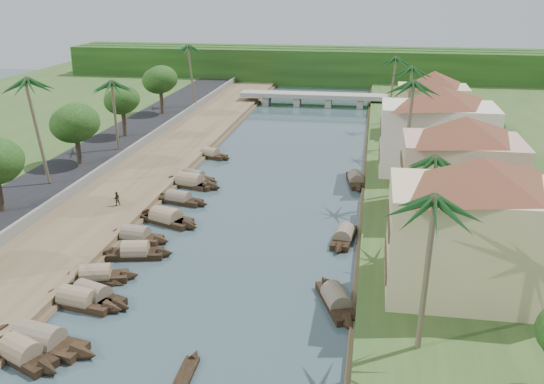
% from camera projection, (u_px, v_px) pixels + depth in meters
% --- Properties ---
extents(ground, '(220.00, 220.00, 0.00)m').
position_uv_depth(ground, '(223.00, 274.00, 49.70)').
color(ground, '#33474D').
rests_on(ground, ground).
extents(left_bank, '(10.00, 180.00, 0.80)m').
position_uv_depth(left_bank, '(131.00, 183.00, 70.69)').
color(left_bank, brown).
rests_on(left_bank, ground).
extents(right_bank, '(16.00, 180.00, 1.20)m').
position_uv_depth(right_bank, '(439.00, 199.00, 65.15)').
color(right_bank, '#2B4C1E').
rests_on(right_bank, ground).
extents(road, '(8.00, 180.00, 1.40)m').
position_uv_depth(road, '(63.00, 177.00, 71.92)').
color(road, black).
rests_on(road, ground).
extents(retaining_wall, '(0.40, 180.00, 1.10)m').
position_uv_depth(retaining_wall, '(96.00, 174.00, 71.03)').
color(retaining_wall, slate).
rests_on(retaining_wall, left_bank).
extents(treeline, '(120.00, 14.00, 8.00)m').
position_uv_depth(treeline, '(326.00, 66.00, 141.49)').
color(treeline, '#17340E').
rests_on(treeline, ground).
extents(bridge, '(28.00, 4.00, 2.40)m').
position_uv_depth(bridge, '(313.00, 97.00, 116.17)').
color(bridge, gray).
rests_on(bridge, ground).
extents(building_near, '(14.85, 14.85, 10.20)m').
position_uv_depth(building_near, '(475.00, 226.00, 42.76)').
color(building_near, beige).
rests_on(building_near, right_bank).
extents(building_mid, '(14.11, 14.11, 9.70)m').
position_uv_depth(building_mid, '(461.00, 166.00, 57.59)').
color(building_mid, '#CDA691').
rests_on(building_mid, right_bank).
extents(building_far, '(15.59, 15.59, 10.20)m').
position_uv_depth(building_far, '(437.00, 129.00, 70.70)').
color(building_far, beige).
rests_on(building_far, right_bank).
extents(building_distant, '(12.62, 12.62, 9.20)m').
position_uv_depth(building_distant, '(432.00, 102.00, 89.33)').
color(building_distant, beige).
rests_on(building_distant, right_bank).
extents(sampan_0, '(9.46, 3.64, 2.41)m').
position_uv_depth(sampan_0, '(39.00, 341.00, 39.67)').
color(sampan_0, black).
rests_on(sampan_0, ground).
extents(sampan_1, '(7.24, 4.49, 2.16)m').
position_uv_depth(sampan_1, '(22.00, 354.00, 38.33)').
color(sampan_1, black).
rests_on(sampan_1, ground).
extents(sampan_2, '(7.97, 2.92, 2.08)m').
position_uv_depth(sampan_2, '(78.00, 301.00, 44.71)').
color(sampan_2, black).
rests_on(sampan_2, ground).
extents(sampan_3, '(7.67, 4.04, 2.07)m').
position_uv_depth(sampan_3, '(92.00, 296.00, 45.44)').
color(sampan_3, black).
rests_on(sampan_3, ground).
extents(sampan_4, '(7.10, 3.41, 2.01)m').
position_uv_depth(sampan_4, '(96.00, 276.00, 48.41)').
color(sampan_4, black).
rests_on(sampan_4, ground).
extents(sampan_5, '(6.88, 2.96, 2.15)m').
position_uv_depth(sampan_5, '(136.00, 253.00, 52.58)').
color(sampan_5, black).
rests_on(sampan_5, ground).
extents(sampan_6, '(7.13, 2.45, 2.11)m').
position_uv_depth(sampan_6, '(136.00, 237.00, 55.91)').
color(sampan_6, black).
rests_on(sampan_6, ground).
extents(sampan_7, '(8.29, 4.70, 2.20)m').
position_uv_depth(sampan_7, '(165.00, 219.00, 60.05)').
color(sampan_7, black).
rests_on(sampan_7, ground).
extents(sampan_8, '(7.06, 3.68, 2.15)m').
position_uv_depth(sampan_8, '(169.00, 218.00, 60.25)').
color(sampan_8, black).
rests_on(sampan_8, ground).
extents(sampan_9, '(7.53, 3.22, 1.92)m').
position_uv_depth(sampan_9, '(179.00, 199.00, 65.49)').
color(sampan_9, black).
rests_on(sampan_9, ground).
extents(sampan_10, '(7.80, 3.97, 2.13)m').
position_uv_depth(sampan_10, '(188.00, 183.00, 70.83)').
color(sampan_10, black).
rests_on(sampan_10, ground).
extents(sampan_11, '(8.55, 3.79, 2.38)m').
position_uv_depth(sampan_11, '(190.00, 183.00, 70.76)').
color(sampan_11, black).
rests_on(sampan_11, ground).
extents(sampan_12, '(7.33, 3.83, 1.81)m').
position_uv_depth(sampan_12, '(193.00, 177.00, 72.97)').
color(sampan_12, black).
rests_on(sampan_12, ground).
extents(sampan_13, '(6.82, 3.89, 1.91)m').
position_uv_depth(sampan_13, '(210.00, 155.00, 82.36)').
color(sampan_13, black).
rests_on(sampan_13, ground).
extents(sampan_14, '(4.27, 8.24, 2.02)m').
position_uv_depth(sampan_14, '(336.00, 301.00, 44.70)').
color(sampan_14, black).
rests_on(sampan_14, ground).
extents(sampan_15, '(2.39, 7.43, 1.99)m').
position_uv_depth(sampan_15, '(344.00, 237.00, 55.93)').
color(sampan_15, black).
rests_on(sampan_15, ground).
extents(sampan_16, '(2.73, 8.08, 1.97)m').
position_uv_depth(sampan_16, '(356.00, 180.00, 71.81)').
color(sampan_16, black).
rests_on(sampan_16, ground).
extents(canoe_0, '(1.01, 6.84, 0.90)m').
position_uv_depth(canoe_0, '(182.00, 383.00, 36.08)').
color(canoe_0, black).
rests_on(canoe_0, ground).
extents(canoe_1, '(5.50, 1.74, 0.88)m').
position_uv_depth(canoe_1, '(95.00, 280.00, 48.50)').
color(canoe_1, black).
rests_on(canoe_1, ground).
extents(canoe_2, '(5.66, 2.95, 0.84)m').
position_uv_depth(canoe_2, '(169.00, 193.00, 68.30)').
color(canoe_2, black).
rests_on(canoe_2, ground).
extents(palm_0, '(3.20, 3.20, 11.39)m').
position_uv_depth(palm_0, '(432.00, 202.00, 34.50)').
color(palm_0, '#6C5F48').
rests_on(palm_0, ground).
extents(palm_1, '(3.20, 3.20, 9.61)m').
position_uv_depth(palm_1, '(428.00, 161.00, 48.64)').
color(palm_1, '#6C5F48').
rests_on(palm_1, ground).
extents(palm_2, '(3.20, 3.20, 13.45)m').
position_uv_depth(palm_2, '(410.00, 85.00, 60.97)').
color(palm_2, '#6C5F48').
rests_on(palm_2, ground).
extents(palm_3, '(3.20, 3.20, 12.30)m').
position_uv_depth(palm_3, '(410.00, 70.00, 79.73)').
color(palm_3, '#6C5F48').
rests_on(palm_3, ground).
extents(palm_5, '(3.20, 3.20, 13.05)m').
position_uv_depth(palm_5, '(34.00, 82.00, 63.85)').
color(palm_5, '#6C5F48').
rests_on(palm_5, ground).
extents(palm_6, '(3.20, 3.20, 10.52)m').
position_uv_depth(palm_6, '(113.00, 84.00, 78.32)').
color(palm_6, '#6C5F48').
rests_on(palm_6, ground).
extents(palm_7, '(3.20, 3.20, 11.79)m').
position_uv_depth(palm_7, '(392.00, 60.00, 94.13)').
color(palm_7, '#6C5F48').
rests_on(palm_7, ground).
extents(palm_8, '(3.20, 3.20, 12.10)m').
position_uv_depth(palm_8, '(192.00, 48.00, 106.17)').
color(palm_8, '#6C5F48').
rests_on(palm_8, ground).
extents(tree_3, '(5.51, 5.51, 7.35)m').
position_uv_depth(tree_3, '(75.00, 124.00, 73.18)').
color(tree_3, '#473929').
rests_on(tree_3, ground).
extents(tree_4, '(4.64, 4.64, 7.17)m').
position_uv_depth(tree_4, '(122.00, 101.00, 86.48)').
color(tree_4, '#473929').
rests_on(tree_4, ground).
extents(tree_5, '(5.31, 5.31, 7.90)m').
position_uv_depth(tree_5, '(160.00, 80.00, 101.40)').
color(tree_5, '#473929').
rests_on(tree_5, ground).
extents(tree_6, '(4.96, 4.96, 6.83)m').
position_uv_depth(tree_6, '(480.00, 132.00, 71.43)').
color(tree_6, '#473929').
rests_on(tree_6, ground).
extents(person_far, '(0.91, 0.85, 1.49)m').
position_uv_depth(person_far, '(117.00, 199.00, 62.33)').
color(person_far, '#2F2C21').
rests_on(person_far, left_bank).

